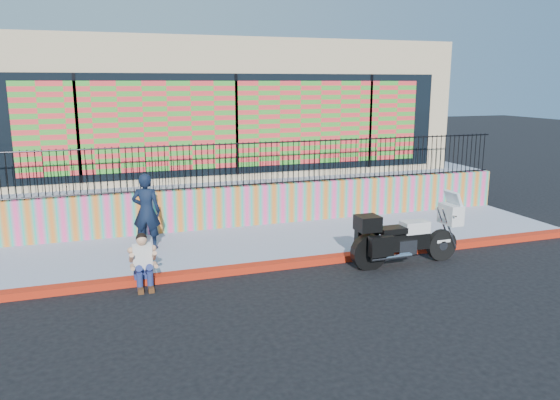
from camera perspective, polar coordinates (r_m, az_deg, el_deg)
name	(u,v)px	position (r m, az deg, el deg)	size (l,w,h in m)	color
ground	(286,267)	(12.17, 0.60, -7.04)	(90.00, 90.00, 0.00)	black
red_curb	(286,264)	(12.15, 0.60, -6.71)	(16.00, 0.30, 0.15)	#A01C0B
sidewalk	(264,244)	(13.64, -1.73, -4.58)	(16.00, 3.00, 0.15)	#868CA1
mural_wall	(246,206)	(14.96, -3.58, -0.61)	(16.00, 0.20, 1.10)	#FF438A
metal_fence	(245,164)	(14.75, -3.63, 3.75)	(15.80, 0.04, 1.20)	black
elevated_platform	(208,178)	(19.85, -7.52, 2.27)	(16.00, 10.00, 1.25)	#868CA1
storefront_building	(207,105)	(19.36, -7.61, 9.84)	(14.00, 8.06, 4.00)	tan
police_motorcycle	(405,236)	(12.46, 12.90, -3.65)	(2.59, 0.85, 1.61)	black
police_officer	(146,211)	(13.17, -13.79, -1.14)	(0.66, 0.43, 1.81)	black
seated_man	(143,266)	(11.22, -14.08, -6.70)	(0.54, 0.71, 1.06)	navy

